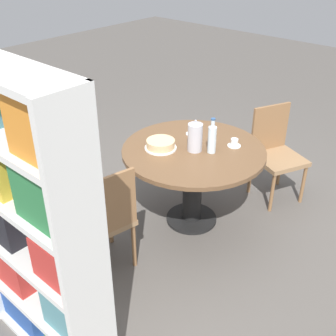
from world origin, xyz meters
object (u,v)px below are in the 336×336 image
Objects in this scene: coffee_pot at (195,136)px; cup_b at (192,132)px; chair_b at (276,152)px; water_bottle at (212,139)px; cup_a at (234,143)px; bookshelf at (37,234)px; chair_a at (104,218)px; cake_main at (161,145)px.

coffee_pot is 0.32m from cup_b.
water_bottle is at bearing -167.85° from chair_b.
chair_b is 8.04× the size of cup_a.
cup_b is at bearing 7.58° from cup_a.
chair_b is 0.49× the size of bookshelf.
bookshelf reaches higher than cup_b.
cup_a is at bearing 175.02° from chair_a.
bookshelf is at bearing -159.26° from chair_b.
coffee_pot is at bearing 95.29° from bookshelf.
chair_a is 1.07m from water_bottle.
water_bottle is (-0.12, -0.07, -0.00)m from coffee_pot.
cup_b is (0.41, 0.05, 0.00)m from cup_a.
cup_a is at bearing 88.24° from bookshelf.
cake_main is (0.35, 0.23, -0.09)m from water_bottle.
cup_b is at bearing -93.71° from cake_main.
coffee_pot is at bearing -144.57° from cake_main.
chair_b is 0.88m from cup_b.
cup_a is 0.41m from cup_b.
coffee_pot reaches higher than chair_b.
chair_b reaches higher than cup_a.
water_bottle is at bearing -147.04° from cake_main.
cup_a is (-0.08, -0.21, -0.09)m from water_bottle.
chair_a is at bearing -169.31° from chair_b.
cup_a is at bearing -164.69° from chair_b.
chair_b is at bearing -116.85° from cake_main.
chair_a is at bearing 75.19° from water_bottle.
bookshelf reaches higher than water_bottle.
water_bottle is 0.38m from cup_b.
chair_b is 3.00× the size of water_bottle.
chair_a is 8.04× the size of cup_a.
bookshelf is 1.65m from water_bottle.
cup_a is (-0.20, -0.28, -0.10)m from coffee_pot.
water_bottle reaches higher than cup_b.
water_bottle reaches higher than coffee_pot.
cup_b is at bearing -25.76° from water_bottle.
coffee_pot is at bearing 132.50° from cup_b.
cake_main is (0.23, 0.16, -0.09)m from coffee_pot.
cake_main is at bearing 45.55° from cup_a.
cup_a is at bearing -126.17° from coffee_pot.
cake_main is (0.38, -1.42, -0.12)m from bookshelf.
chair_a reaches higher than cup_b.
cup_a is (0.10, 0.60, 0.28)m from chair_b.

